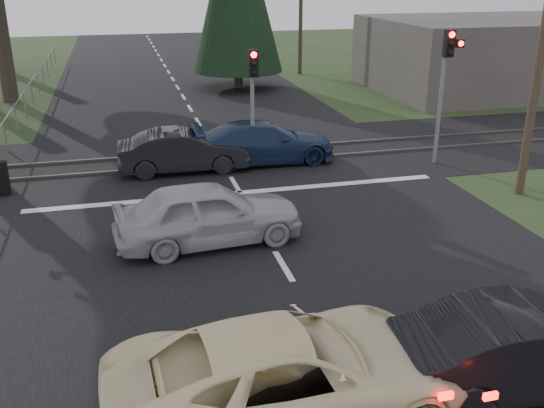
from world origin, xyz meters
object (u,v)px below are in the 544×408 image
object	(u,v)px
cream_coupe	(289,373)
utility_pole_near	(543,39)
utility_pole_mid	(301,0)
blue_sedan	(264,142)
dark_car_far	(183,151)
dark_hatchback	(531,348)
traffic_signal_center	(253,89)
traffic_signal_right	(447,71)
silver_car	(208,213)

from	to	relation	value
cream_coupe	utility_pole_near	bearing A→B (deg)	-53.83
utility_pole_mid	blue_sedan	size ratio (longest dim) A/B	1.75
dark_car_far	blue_sedan	bearing A→B (deg)	-82.43
dark_hatchback	dark_car_far	world-z (taller)	dark_hatchback
traffic_signal_center	dark_car_far	distance (m)	3.23
cream_coupe	dark_hatchback	world-z (taller)	cream_coupe
traffic_signal_right	blue_sedan	bearing A→B (deg)	164.13
traffic_signal_right	silver_car	distance (m)	10.50
traffic_signal_center	blue_sedan	size ratio (longest dim) A/B	0.80
silver_car	cream_coupe	bearing A→B (deg)	176.85
dark_hatchback	blue_sedan	world-z (taller)	dark_hatchback
dark_car_far	traffic_signal_right	bearing A→B (deg)	-98.00
traffic_signal_center	utility_pole_mid	size ratio (longest dim) A/B	0.46
traffic_signal_right	dark_car_far	xyz separation A→B (m)	(-9.01, 1.36, -2.59)
utility_pole_mid	dark_car_far	bearing A→B (deg)	-117.47
dark_hatchback	silver_car	size ratio (longest dim) A/B	0.96
silver_car	blue_sedan	distance (m)	7.09
traffic_signal_center	dark_car_far	xyz separation A→B (m)	(-2.46, 0.16, -2.08)
traffic_signal_center	dark_car_far	world-z (taller)	traffic_signal_center
utility_pole_mid	cream_coupe	bearing A→B (deg)	-107.00
silver_car	traffic_signal_center	bearing A→B (deg)	-28.01
utility_pole_mid	dark_car_far	distance (m)	21.97
traffic_signal_center	blue_sedan	distance (m)	2.18
dark_hatchback	dark_car_far	size ratio (longest dim) A/B	1.03
dark_hatchback	blue_sedan	size ratio (longest dim) A/B	0.88
utility_pole_near	blue_sedan	bearing A→B (deg)	143.45
utility_pole_mid	silver_car	xyz separation A→B (m)	(-10.00, -25.23, -3.92)
silver_car	dark_hatchback	bearing A→B (deg)	-153.61
traffic_signal_center	dark_hatchback	xyz separation A→B (m)	(1.80, -12.94, -2.06)
traffic_signal_center	cream_coupe	distance (m)	13.00
utility_pole_near	dark_hatchback	distance (m)	10.80
silver_car	dark_car_far	world-z (taller)	silver_car
traffic_signal_right	silver_car	bearing A→B (deg)	-152.51
blue_sedan	traffic_signal_center	bearing A→B (deg)	136.42
traffic_signal_right	traffic_signal_center	world-z (taller)	traffic_signal_right
traffic_signal_center	silver_car	world-z (taller)	traffic_signal_center
traffic_signal_right	cream_coupe	world-z (taller)	traffic_signal_right
cream_coupe	dark_hatchback	distance (m)	4.08
traffic_signal_center	utility_pole_near	xyz separation A→B (m)	(7.50, -4.68, 1.92)
silver_car	traffic_signal_right	bearing A→B (deg)	-67.59
traffic_signal_center	silver_car	size ratio (longest dim) A/B	0.86
utility_pole_near	dark_hatchback	bearing A→B (deg)	-124.61
traffic_signal_center	blue_sedan	xyz separation A→B (m)	(0.49, 0.52, -2.06)
utility_pole_near	cream_coupe	xyz separation A→B (m)	(-9.77, -7.96, -3.94)
traffic_signal_center	dark_car_far	size ratio (longest dim) A/B	0.93
traffic_signal_right	blue_sedan	xyz separation A→B (m)	(-6.06, 1.72, -2.57)
traffic_signal_right	dark_car_far	distance (m)	9.47
dark_hatchback	traffic_signal_right	bearing A→B (deg)	-17.18
cream_coupe	silver_car	distance (m)	6.73
traffic_signal_center	utility_pole_near	world-z (taller)	utility_pole_near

